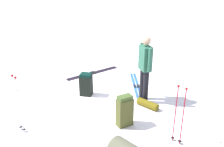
% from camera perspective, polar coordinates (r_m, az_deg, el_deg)
% --- Properties ---
extents(ground_plane, '(80.00, 80.00, 0.00)m').
position_cam_1_polar(ground_plane, '(6.62, -0.00, -5.59)').
color(ground_plane, white).
extents(skier_standing, '(0.56, 0.29, 1.70)m').
position_cam_1_polar(skier_standing, '(6.17, 7.50, 1.75)').
color(skier_standing, black).
rests_on(skier_standing, ground_plane).
extents(ski_pair_near, '(0.37, 1.85, 0.05)m').
position_cam_1_polar(ski_pair_near, '(8.15, -4.37, 0.11)').
color(ski_pair_near, black).
rests_on(ski_pair_near, ground_plane).
extents(ski_pair_far, '(1.80, 1.04, 0.05)m').
position_cam_1_polar(ski_pair_far, '(7.24, 5.56, -3.00)').
color(ski_pair_far, '#2A5BA7').
rests_on(ski_pair_far, ground_plane).
extents(backpack_large_dark, '(0.39, 0.39, 0.62)m').
position_cam_1_polar(backpack_large_dark, '(6.69, -5.91, -2.52)').
color(backpack_large_dark, black).
rests_on(backpack_large_dark, ground_plane).
extents(backpack_bright, '(0.21, 0.34, 0.71)m').
position_cam_1_polar(backpack_bright, '(5.40, 2.88, -8.51)').
color(backpack_bright, '#484A21').
rests_on(backpack_bright, ground_plane).
extents(ski_poles_planted_near, '(0.22, 0.12, 1.22)m').
position_cam_1_polar(ski_poles_planted_near, '(4.88, 15.06, -8.48)').
color(ski_poles_planted_near, maroon).
rests_on(ski_poles_planted_near, ground_plane).
extents(ski_poles_planted_far, '(0.19, 0.11, 1.26)m').
position_cam_1_polar(ski_poles_planted_far, '(5.37, -20.60, -5.89)').
color(ski_poles_planted_far, '#B4B1B5').
rests_on(ski_poles_planted_far, ground_plane).
extents(sleeping_mat_rolled, '(0.58, 0.35, 0.18)m').
position_cam_1_polar(sleeping_mat_rolled, '(6.23, 8.09, -6.88)').
color(sleeping_mat_rolled, '#5D5010').
rests_on(sleeping_mat_rolled, ground_plane).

